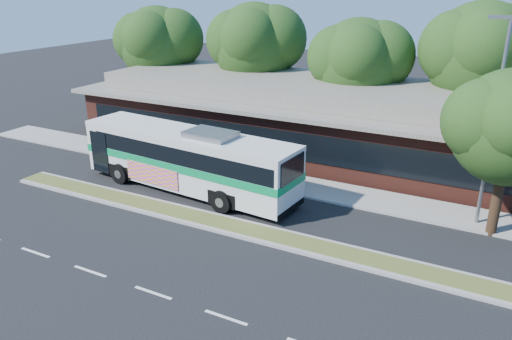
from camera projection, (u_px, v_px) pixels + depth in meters
The scene contains 12 objects.
ground at pixel (226, 234), 21.77m from camera, with size 120.00×120.00×0.00m, color black.
median_strip at pixel (233, 226), 22.24m from camera, with size 26.00×1.10×0.15m, color #444A1F.
sidewalk at pixel (286, 183), 27.05m from camera, with size 44.00×2.60×0.12m, color gray.
parking_lot at pixel (90, 126), 37.85m from camera, with size 14.00×12.00×0.01m, color black.
plaza_building at pixel (330, 118), 31.77m from camera, with size 33.20×11.20×4.45m.
lamp_post at pixel (493, 119), 20.85m from camera, with size 0.93×0.18×9.07m.
tree_bg_a at pixel (163, 43), 38.55m from camera, with size 6.47×5.80×8.63m.
tree_bg_b at pixel (261, 43), 35.81m from camera, with size 6.69×6.00×9.00m.
tree_bg_c at pixel (365, 60), 31.71m from camera, with size 6.24×5.60×8.26m.
tree_bg_d at pixel (489, 52), 29.20m from camera, with size 6.91×6.20×9.37m.
transit_bus at pixel (189, 156), 25.61m from camera, with size 12.46×3.71×3.45m.
sedan at pixel (146, 133), 33.58m from camera, with size 2.06×5.06×1.47m, color silver.
Camera 1 is at (10.15, -16.54, 10.32)m, focal length 35.00 mm.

